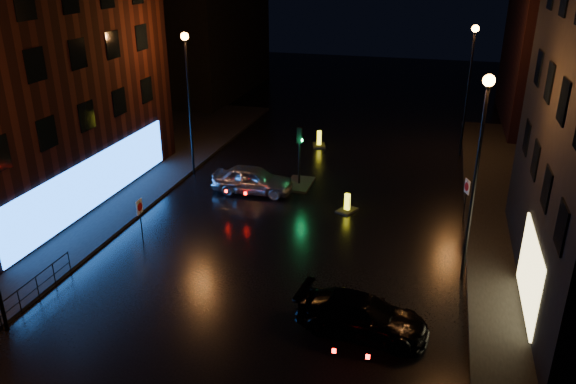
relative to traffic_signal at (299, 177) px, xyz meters
The scene contains 15 objects.
ground 14.06m from the traffic_signal, 85.10° to the right, with size 120.00×120.00×0.00m, color black.
pavement_left 14.14m from the traffic_signal, 154.89° to the right, with size 12.00×44.00×0.15m, color black.
building_far_left 26.50m from the traffic_signal, 125.18° to the left, with size 8.00×16.00×14.00m, color black.
building_far_right 24.83m from the traffic_signal, 48.01° to the left, with size 8.00×14.00×12.00m, color black.
street_lamp_lfar 8.32m from the traffic_signal, behind, with size 0.44×0.44×8.37m.
street_lamp_rnear 13.06m from the traffic_signal, 41.63° to the right, with size 0.44×0.44×8.37m.
street_lamp_rfar 13.06m from the traffic_signal, 41.63° to the left, with size 0.44×0.44×8.37m.
traffic_signal is the anchor object (origin of this frame).
guard_railing 16.47m from the traffic_signal, 114.39° to the right, with size 0.05×6.04×1.00m.
silver_hatchback 2.84m from the traffic_signal, 142.01° to the right, with size 1.81×4.49×1.53m, color #B8BBC1.
dark_sedan 13.90m from the traffic_signal, 66.47° to the right, with size 1.89×4.66×1.35m, color black.
bollard_near 4.35m from the traffic_signal, 40.68° to the right, with size 1.13×1.32×0.97m.
bollard_far 7.36m from the traffic_signal, 93.57° to the left, with size 1.13×1.43×1.10m.
road_sign_left 10.18m from the traffic_signal, 121.55° to the right, with size 0.07×0.50×2.08m.
road_sign_right 9.47m from the traffic_signal, 14.69° to the right, with size 0.24×0.51×2.20m.
Camera 1 is at (6.21, -15.19, 12.26)m, focal length 35.00 mm.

